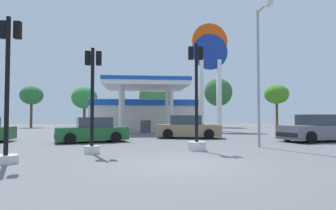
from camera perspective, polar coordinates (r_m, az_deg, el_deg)
name	(u,v)px	position (r m, az deg, el deg)	size (l,w,h in m)	color
ground_plane	(183,164)	(9.16, 3.02, -11.63)	(90.00, 90.00, 0.00)	slate
gas_station	(144,111)	(31.38, -4.73, -1.29)	(11.42, 12.72, 4.67)	beige
station_pole_sign	(210,64)	(29.29, 8.34, 8.15)	(3.60, 0.56, 10.83)	white
car_0	(189,128)	(19.61, 4.13, -4.54)	(4.61, 2.75, 1.55)	black
car_2	(92,131)	(17.13, -14.86, -4.99)	(4.29, 2.74, 1.43)	black
car_3	(318,129)	(19.05, 27.64, -4.31)	(4.72, 2.72, 1.59)	black
traffic_signal_0	(92,110)	(11.88, -14.82, -0.90)	(0.65, 0.66, 4.24)	silver
traffic_signal_1	(7,108)	(10.51, -29.35, -0.61)	(0.75, 0.75, 4.71)	silver
traffic_signal_2	(196,117)	(12.63, 5.67, -2.44)	(0.78, 0.78, 4.69)	silver
tree_0	(32,96)	(41.72, -25.52, 1.71)	(2.93, 2.93, 5.45)	brown
tree_1	(85,98)	(40.21, -16.28, 1.37)	(3.41, 3.41, 5.44)	brown
tree_2	(156,96)	(38.70, -2.47, 1.83)	(4.46, 4.46, 6.48)	brown
tree_3	(218,92)	(38.89, 9.97, 2.50)	(3.71, 3.71, 6.55)	brown
tree_4	(277,94)	(41.93, 20.81, 1.98)	(3.26, 3.26, 5.81)	brown
corner_streetlamp	(260,63)	(14.57, 17.85, 7.98)	(0.24, 1.48, 6.71)	gray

